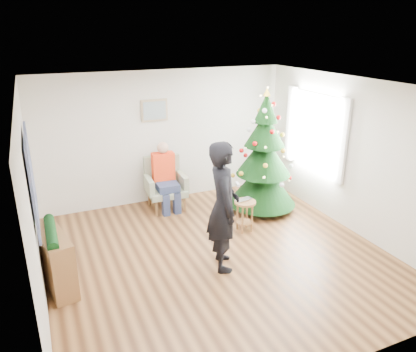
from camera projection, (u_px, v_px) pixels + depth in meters
name	position (u px, v px, depth m)	size (l,w,h in m)	color
floor	(218.00, 255.00, 6.30)	(5.00, 5.00, 0.00)	brown
ceiling	(219.00, 86.00, 5.41)	(5.00, 5.00, 0.00)	white
wall_back	(165.00, 137.00, 8.00)	(5.00, 5.00, 0.00)	silver
wall_front	(334.00, 264.00, 3.70)	(5.00, 5.00, 0.00)	silver
wall_left	(32.00, 206.00, 4.91)	(5.00, 5.00, 0.00)	silver
wall_right	(353.00, 156.00, 6.79)	(5.00, 5.00, 0.00)	silver
window_panel	(315.00, 132.00, 7.57)	(0.04, 1.30, 1.40)	white
curtains	(314.00, 132.00, 7.56)	(0.05, 1.75, 1.50)	white
christmas_tree	(264.00, 157.00, 7.58)	(1.29, 1.29, 2.33)	#3F2816
stool	(245.00, 216.00, 6.98)	(0.37, 0.37, 0.56)	brown
laptop	(245.00, 201.00, 6.88)	(0.31, 0.20, 0.02)	silver
armchair	(165.00, 190.00, 7.88)	(0.79, 0.72, 1.00)	gray
seated_person	(166.00, 176.00, 7.72)	(0.43, 0.62, 1.31)	navy
standing_man	(223.00, 207.00, 5.72)	(0.70, 0.46, 1.91)	black
game_controller	(238.00, 184.00, 5.66)	(0.04, 0.13, 0.04)	white
console	(55.00, 260.00, 5.43)	(0.30, 1.00, 0.80)	brown
garland	(51.00, 232.00, 5.28)	(0.14, 0.14, 0.90)	black
tapestry	(32.00, 178.00, 5.10)	(0.03, 1.50, 1.15)	black
framed_picture	(154.00, 110.00, 7.71)	(0.52, 0.05, 0.42)	tan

